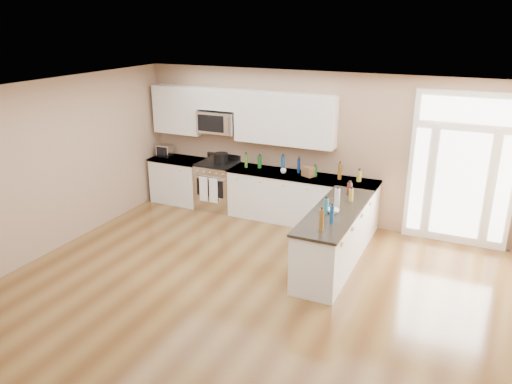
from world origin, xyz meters
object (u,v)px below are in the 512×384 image
(kitchen_range, at_px, (218,186))
(peninsula_cabinet, at_px, (334,240))
(stockpot, at_px, (221,158))
(toaster_oven, at_px, (165,150))

(kitchen_range, bearing_deg, peninsula_cabinet, -26.84)
(peninsula_cabinet, height_order, stockpot, stockpot)
(kitchen_range, distance_m, stockpot, 0.59)
(kitchen_range, height_order, toaster_oven, toaster_oven)
(peninsula_cabinet, height_order, kitchen_range, kitchen_range)
(kitchen_range, xyz_separation_m, stockpot, (0.08, 0.01, 0.58))
(kitchen_range, xyz_separation_m, toaster_oven, (-1.26, 0.03, 0.59))
(stockpot, distance_m, toaster_oven, 1.34)
(peninsula_cabinet, distance_m, toaster_oven, 4.42)
(peninsula_cabinet, xyz_separation_m, kitchen_range, (-2.86, 1.45, 0.04))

